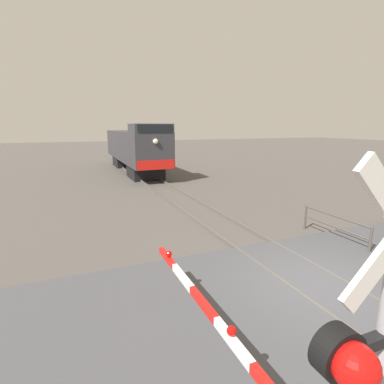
% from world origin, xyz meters
% --- Properties ---
extents(ground_plane, '(160.00, 160.00, 0.00)m').
position_xyz_m(ground_plane, '(0.00, 0.00, 0.00)').
color(ground_plane, '#514C47').
extents(rail_track_left, '(0.08, 80.00, 0.15)m').
position_xyz_m(rail_track_left, '(-0.72, 0.00, 0.07)').
color(rail_track_left, '#59544C').
rests_on(rail_track_left, ground_plane).
extents(rail_track_right, '(0.08, 80.00, 0.15)m').
position_xyz_m(rail_track_right, '(0.72, 0.00, 0.07)').
color(rail_track_right, '#59544C').
rests_on(rail_track_right, ground_plane).
extents(road_surface, '(36.00, 5.65, 0.15)m').
position_xyz_m(road_surface, '(0.00, 0.00, 0.07)').
color(road_surface, '#47474C').
rests_on(road_surface, ground_plane).
extents(locomotive, '(2.77, 14.39, 4.15)m').
position_xyz_m(locomotive, '(0.00, 21.59, 2.11)').
color(locomotive, black).
rests_on(locomotive, ground_plane).
extents(guard_railing, '(0.08, 2.86, 0.95)m').
position_xyz_m(guard_railing, '(2.94, 2.32, 0.62)').
color(guard_railing, '#4C4742').
rests_on(guard_railing, ground_plane).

